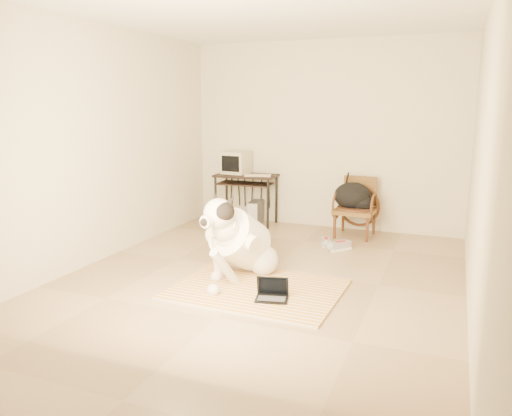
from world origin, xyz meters
The scene contains 17 objects.
floor centered at (0.00, 0.00, 0.00)m, with size 4.50×4.50×0.00m, color #A18562.
ceiling centered at (0.00, 0.00, 2.70)m, with size 4.50×4.50×0.00m, color white.
wall_back centered at (0.00, 2.25, 1.35)m, with size 4.50×4.50×0.00m, color beige.
wall_front centered at (0.00, -2.25, 1.35)m, with size 4.50×4.50×0.00m, color beige.
wall_left centered at (-2.00, 0.00, 1.35)m, with size 4.50×4.50×0.00m, color beige.
wall_right centered at (2.00, 0.00, 1.35)m, with size 4.50×4.50×0.00m, color beige.
rug centered at (0.07, -0.57, 0.01)m, with size 1.65×1.28×0.02m.
dog centered at (-0.24, -0.28, 0.39)m, with size 0.69×1.36×0.98m.
laptop centered at (0.31, -0.78, 0.07)m, with size 0.34×0.28×0.21m.
computer_desk centered at (-1.11, 1.95, 0.65)m, with size 0.93×0.54×0.76m.
crt_monitor centered at (-1.31, 2.03, 0.93)m, with size 0.40×0.38×0.33m.
desk_keyboard centered at (-0.89, 1.87, 0.77)m, with size 0.38×0.14×0.03m, color #C2B898.
pc_tower centered at (-0.97, 1.98, 0.18)m, with size 0.20×0.40×0.36m.
rattan_chair centered at (0.57, 1.88, 0.41)m, with size 0.56×0.54×0.81m.
backpack centered at (0.55, 1.85, 0.55)m, with size 0.55×0.42×0.38m.
sneaker_left centered at (0.32, 1.23, 0.04)m, with size 0.19×0.29×0.09m.
sneaker_right centered at (0.53, 1.10, 0.05)m, with size 0.29×0.32×0.11m.
Camera 1 is at (1.80, -4.91, 1.80)m, focal length 35.00 mm.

